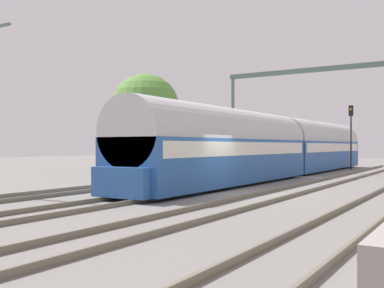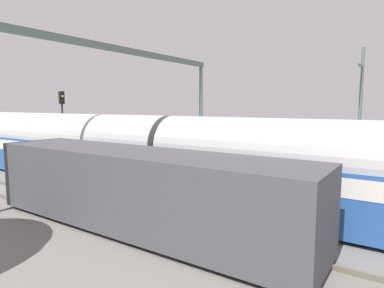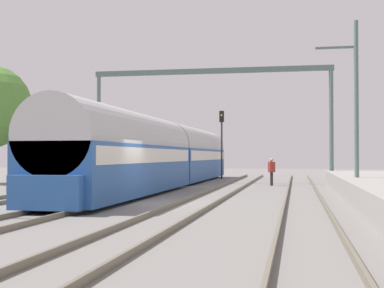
% 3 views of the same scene
% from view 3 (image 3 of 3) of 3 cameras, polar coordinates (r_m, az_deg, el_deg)
% --- Properties ---
extents(ground, '(120.00, 120.00, 0.00)m').
position_cam_3_polar(ground, '(21.94, -4.59, -6.12)').
color(ground, slate).
extents(track_far_west, '(1.52, 60.00, 0.16)m').
position_cam_3_polar(track_far_west, '(24.22, -18.56, -5.41)').
color(track_far_west, '#6A6252').
rests_on(track_far_west, ground).
extents(track_west, '(1.52, 60.00, 0.16)m').
position_cam_3_polar(track_west, '(22.54, -9.55, -5.77)').
color(track_west, '#6A6252').
rests_on(track_west, ground).
extents(track_east, '(1.52, 60.00, 0.16)m').
position_cam_3_polar(track_east, '(21.49, 0.62, -6.01)').
color(track_east, '#6A6252').
rests_on(track_east, ground).
extents(track_far_east, '(1.52, 60.00, 0.16)m').
position_cam_3_polar(track_far_east, '(21.16, 11.47, -6.06)').
color(track_far_east, '#6A6252').
rests_on(track_far_east, ground).
extents(passenger_train, '(2.93, 32.85, 3.82)m').
position_cam_3_polar(passenger_train, '(33.55, -2.70, -1.05)').
color(passenger_train, '#28569E').
rests_on(passenger_train, ground).
extents(freight_car, '(2.80, 13.00, 2.70)m').
position_cam_3_polar(freight_car, '(33.16, -10.15, -1.90)').
color(freight_car, '#47474C').
rests_on(freight_car, ground).
extents(person_crossing, '(0.46, 0.44, 1.73)m').
position_cam_3_polar(person_crossing, '(35.01, 8.20, -2.59)').
color(person_crossing, '#242424').
rests_on(person_crossing, ground).
extents(railway_signal_far, '(0.36, 0.30, 5.47)m').
position_cam_3_polar(railway_signal_far, '(44.26, 3.08, 0.85)').
color(railway_signal_far, '#2D2D33').
rests_on(railway_signal_far, ground).
extents(catenary_gantry, '(16.47, 0.28, 7.86)m').
position_cam_3_polar(catenary_gantry, '(37.96, 1.91, 4.87)').
color(catenary_gantry, slate).
rests_on(catenary_gantry, ground).
extents(catenary_pole_east_mid, '(1.90, 0.20, 8.00)m').
position_cam_3_polar(catenary_pole_east_mid, '(26.05, 16.48, 3.84)').
color(catenary_pole_east_mid, slate).
rests_on(catenary_pole_east_mid, ground).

